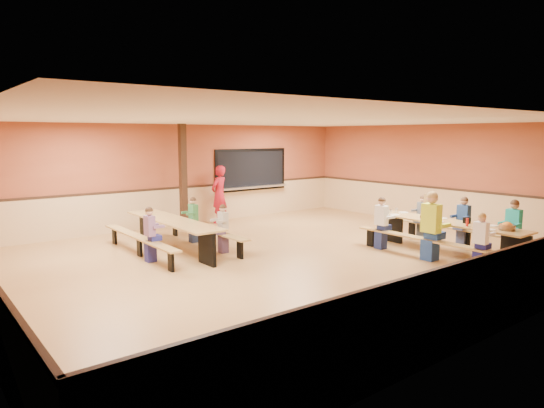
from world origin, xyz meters
TOP-DOWN VIEW (x-y plane):
  - ground at (0.00, 0.00)m, footprint 12.00×12.00m
  - room_envelope at (0.00, 0.00)m, footprint 12.04×10.04m
  - kitchen_pass_through at (2.60, 4.96)m, footprint 2.78×0.28m
  - structural_post at (-0.20, 4.40)m, footprint 0.18×0.18m
  - cafeteria_table_main at (3.11, -2.00)m, footprint 1.91×3.70m
  - cafeteria_table_second at (-1.72, 2.06)m, footprint 1.91×3.70m
  - seated_child_white_left at (2.28, -3.24)m, footprint 0.34×0.28m
  - seated_adult_yellow at (2.28, -2.11)m, footprint 0.49×0.40m
  - seated_child_grey_left at (2.28, -0.77)m, footprint 0.37×0.31m
  - seated_child_teal_right at (3.93, -3.08)m, footprint 0.39×0.32m
  - seated_child_navy_right at (3.93, -1.89)m, footprint 0.37×0.30m
  - seated_child_char_right at (3.93, -0.75)m, footprint 0.33×0.27m
  - seated_child_purple_sec at (-2.54, 1.47)m, footprint 0.35×0.28m
  - seated_child_green_sec at (-0.89, 2.58)m, footprint 0.33×0.27m
  - seated_child_tan_sec at (-0.89, 1.19)m, footprint 0.32×0.26m
  - standing_woman at (1.09, 4.55)m, footprint 0.76×0.65m
  - punch_pitcher at (3.06, -1.39)m, footprint 0.16×0.16m
  - chip_bowl at (3.15, -3.32)m, footprint 0.32×0.32m
  - napkin_dispenser at (3.22, -2.39)m, footprint 0.10×0.14m
  - condiment_mustard at (2.97, -1.90)m, footprint 0.06×0.06m
  - condiment_ketchup at (2.90, -2.58)m, footprint 0.06×0.06m
  - table_paddle at (3.12, -1.38)m, footprint 0.16×0.16m
  - place_settings at (3.11, -2.00)m, footprint 0.65×3.30m

SIDE VIEW (x-z plane):
  - ground at x=0.00m, z-range 0.00..0.00m
  - cafeteria_table_main at x=3.11m, z-range 0.16..0.90m
  - cafeteria_table_second at x=-1.72m, z-range 0.16..0.90m
  - seated_child_tan_sec at x=-0.89m, z-range 0.00..1.10m
  - seated_child_green_sec at x=-0.89m, z-range 0.00..1.13m
  - seated_child_char_right at x=3.93m, z-range 0.00..1.13m
  - seated_child_white_left at x=2.28m, z-range 0.00..1.16m
  - seated_child_purple_sec at x=-2.54m, z-range 0.00..1.16m
  - seated_child_navy_right at x=3.93m, z-range 0.00..1.21m
  - seated_child_grey_left at x=2.28m, z-range 0.00..1.22m
  - seated_child_teal_right at x=3.93m, z-range 0.00..1.26m
  - room_envelope at x=0.00m, z-range -0.82..2.20m
  - seated_adult_yellow at x=2.28m, z-range 0.00..1.47m
  - place_settings at x=3.11m, z-range 0.74..0.85m
  - napkin_dispenser at x=3.22m, z-range 0.74..0.87m
  - chip_bowl at x=3.15m, z-range 0.74..0.89m
  - condiment_mustard at x=2.97m, z-range 0.74..0.91m
  - condiment_ketchup at x=2.90m, z-range 0.74..0.91m
  - punch_pitcher at x=3.06m, z-range 0.74..0.96m
  - table_paddle at x=3.12m, z-range 0.60..1.16m
  - standing_woman at x=1.09m, z-range 0.00..1.76m
  - kitchen_pass_through at x=2.60m, z-range 0.80..2.18m
  - structural_post at x=-0.20m, z-range 0.00..3.00m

